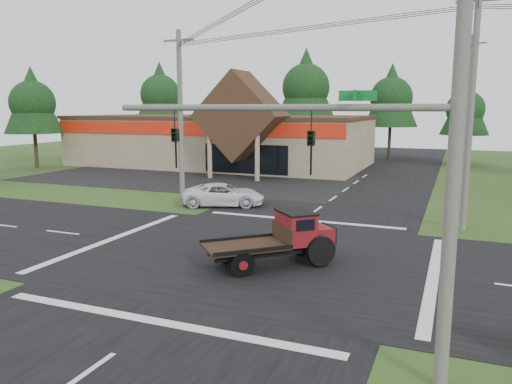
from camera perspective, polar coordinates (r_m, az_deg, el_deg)
The scene contains 18 objects.
ground at distance 20.66m, azimuth -0.34°, elevation -7.28°, with size 120.00×120.00×0.00m, color #294217.
road_ns at distance 20.65m, azimuth -0.34°, elevation -7.26°, with size 12.00×120.00×0.02m, color black.
road_ew at distance 20.65m, azimuth -0.34°, elevation -7.25°, with size 120.00×12.00×0.02m, color black.
parking_apron at distance 43.46m, azimuth -7.87°, elevation 1.59°, with size 28.00×14.00×0.02m, color black.
cvs_building at distance 53.29m, azimuth -3.85°, elevation 6.10°, with size 30.40×18.20×9.19m.
traffic_signal_mast at distance 11.02m, azimuth 12.83°, elevation 1.16°, with size 8.12×0.24×7.00m.
utility_pole_nr at distance 10.78m, azimuth 21.99°, elevation 7.01°, with size 2.00×0.30×11.00m.
utility_pole_nw at distance 30.53m, azimuth -8.62°, elevation 8.34°, with size 2.00×0.30×10.50m.
utility_pole_ne at distance 26.27m, azimuth 23.35°, elevation 8.58°, with size 2.00×0.30×11.50m.
utility_pole_n at distance 40.27m, azimuth 23.00°, elevation 8.47°, with size 2.00×0.30×11.20m.
tree_row_a at distance 69.35m, azimuth -10.91°, elevation 11.11°, with size 6.72×6.72×12.12m.
tree_row_b at distance 66.27m, azimuth -2.51°, elevation 10.19°, with size 5.60×5.60×10.10m.
tree_row_c at distance 61.87m, azimuth 5.72°, elevation 12.06°, with size 7.28×7.28×13.13m.
tree_row_d at distance 60.76m, azimuth 15.21°, elevation 10.56°, with size 6.16×6.16×11.11m.
tree_row_e at distance 58.27m, azimuth 22.83°, elevation 8.88°, with size 5.04×5.04×9.09m.
tree_side_w at distance 55.04m, azimuth -24.20°, elevation 9.50°, with size 5.60×5.60×10.10m.
antique_flatbed_truck at distance 19.10m, azimuth 1.79°, elevation -5.39°, with size 1.93×5.06×2.12m, color #5E0D11, non-canonical shape.
white_pickup at distance 30.92m, azimuth -3.73°, elevation -0.30°, with size 2.31×5.01×1.39m, color white.
Camera 1 is at (7.55, -18.27, 5.99)m, focal length 35.00 mm.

